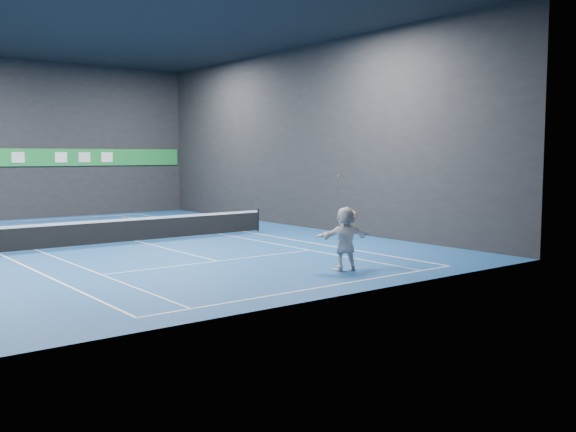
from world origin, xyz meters
TOP-DOWN VIEW (x-y plane):
  - ground at (0.00, 0.00)m, footprint 26.00×26.00m
  - ceiling at (0.00, 0.00)m, footprint 26.00×26.00m
  - wall_back at (0.00, 13.00)m, footprint 18.00×0.10m
  - wall_front at (0.00, -13.00)m, footprint 18.00×0.10m
  - wall_right at (9.00, 0.00)m, footprint 0.10×26.00m
  - baseline_near at (0.00, -11.89)m, footprint 10.98×0.08m
  - baseline_far at (0.00, 11.89)m, footprint 10.98×0.08m
  - sideline_doubles_right at (5.49, 0.00)m, footprint 0.08×23.78m
  - sideline_singles_left at (-4.11, 0.00)m, footprint 0.06×23.78m
  - sideline_singles_right at (4.11, 0.00)m, footprint 0.06×23.78m
  - service_line_near at (0.00, -6.40)m, footprint 8.23×0.06m
  - service_line_far at (0.00, 6.40)m, footprint 8.23×0.06m
  - center_service_line at (0.00, 0.00)m, footprint 0.06×12.80m
  - player at (2.25, -10.35)m, footprint 1.96×1.09m
  - tennis_ball at (1.97, -10.32)m, footprint 0.06×0.06m
  - tennis_net at (0.00, 0.00)m, footprint 12.50×0.10m
  - sponsor_banner at (0.00, 12.93)m, footprint 17.64×0.11m
  - tennis_racket at (2.62, -10.31)m, footprint 0.44×0.33m

SIDE VIEW (x-z plane):
  - ground at x=0.00m, z-range 0.00..0.00m
  - baseline_near at x=0.00m, z-range 0.00..0.01m
  - baseline_far at x=0.00m, z-range 0.00..0.01m
  - sideline_doubles_right at x=5.49m, z-range 0.00..0.01m
  - sideline_singles_left at x=-4.11m, z-range 0.00..0.01m
  - sideline_singles_right at x=4.11m, z-range 0.00..0.01m
  - service_line_near at x=0.00m, z-range 0.00..0.01m
  - service_line_far at x=0.00m, z-range 0.00..0.01m
  - center_service_line at x=0.00m, z-range 0.00..0.01m
  - tennis_net at x=0.00m, z-range 0.00..1.07m
  - player at x=2.25m, z-range 0.00..2.01m
  - tennis_racket at x=2.62m, z-range 1.32..2.05m
  - tennis_ball at x=1.97m, z-range 2.92..2.98m
  - sponsor_banner at x=0.00m, z-range 3.00..4.00m
  - wall_back at x=0.00m, z-range 0.00..9.00m
  - wall_front at x=0.00m, z-range 0.00..9.00m
  - wall_right at x=9.00m, z-range 0.00..9.00m
  - ceiling at x=0.00m, z-range 9.00..9.00m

